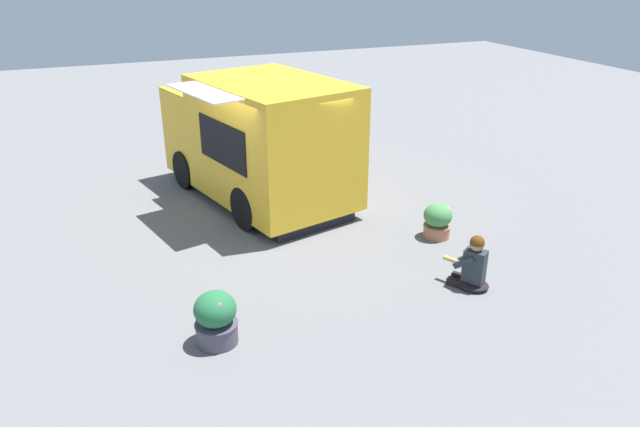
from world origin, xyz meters
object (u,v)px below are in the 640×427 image
person_customer (472,266)px  planter_flowering_far (216,318)px  planter_flowering_near (437,221)px  food_truck (258,142)px

person_customer → planter_flowering_far: (-0.08, -4.06, 0.01)m
planter_flowering_near → food_truck: bearing=-141.3°
food_truck → planter_flowering_near: size_ratio=7.69×
planter_flowering_near → planter_flowering_far: (1.70, -4.56, 0.05)m
person_customer → food_truck: bearing=-157.8°
food_truck → person_customer: bearing=22.2°
planter_flowering_near → person_customer: bearing=-15.6°
food_truck → person_customer: 5.33m
person_customer → planter_flowering_near: bearing=164.4°
food_truck → planter_flowering_near: food_truck is taller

